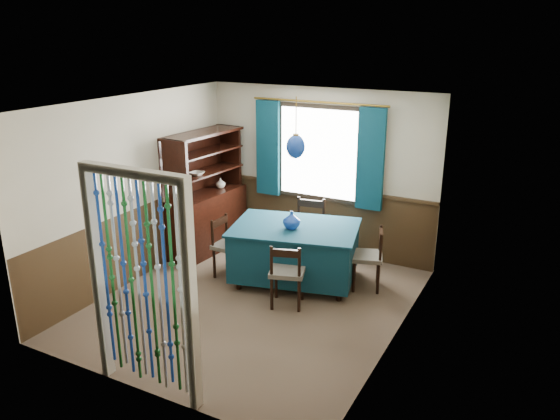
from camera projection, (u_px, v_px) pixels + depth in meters
The scene contains 22 objects.
floor at pixel (253, 303), 6.88m from camera, with size 4.00×4.00×0.00m, color brown.
ceiling at pixel (250, 103), 6.09m from camera, with size 4.00×4.00×0.00m, color silver.
wall_back at pixel (319, 172), 8.16m from camera, with size 3.60×3.60×0.00m, color #BDB39A.
wall_front at pixel (136, 272), 4.80m from camera, with size 3.60×3.60×0.00m, color #BDB39A.
wall_left at pixel (135, 189), 7.28m from camera, with size 4.00×4.00×0.00m, color #BDB39A.
wall_right at pixel (400, 234), 5.69m from camera, with size 4.00×4.00×0.00m, color #BDB39A.
wainscot_back at pixel (318, 220), 8.39m from camera, with size 3.60×3.60×0.00m, color #3A2816.
wainscot_front at pixel (144, 345), 5.05m from camera, with size 3.60×3.60×0.00m, color #3A2816.
wainscot_left at pixel (141, 242), 7.51m from camera, with size 4.00×4.00×0.00m, color #3A2816.
wainscot_right at pixel (394, 298), 5.93m from camera, with size 4.00×4.00×0.00m, color #3A2816.
window at pixel (319, 153), 8.03m from camera, with size 1.32×0.12×1.42m, color black.
doorway at pixel (142, 290), 4.92m from camera, with size 1.16×0.12×2.18m, color silver, non-canonical shape.
dining_table at pixel (295, 250), 7.34m from camera, with size 1.88×1.50×0.80m.
chair_near at pixel (287, 273), 6.68m from camera, with size 0.52×0.51×0.84m.
chair_far at pixel (308, 230), 7.98m from camera, with size 0.52×0.50×0.93m.
chair_left at pixel (228, 245), 7.52m from camera, with size 0.40×0.42×0.84m.
chair_right at pixel (369, 257), 7.16m from camera, with size 0.50×0.51×0.83m.
sideboard at pixel (206, 211), 8.36m from camera, with size 0.60×1.45×1.85m.
pendant_lamp at pixel (296, 146), 6.89m from camera, with size 0.24×0.24×0.78m.
vase_table at pixel (292, 221), 7.12m from camera, with size 0.21×0.21×0.22m, color navy.
bowl_shelf at pixel (197, 173), 7.91m from camera, with size 0.22×0.22×0.05m, color beige.
vase_sideboard at pixel (221, 182), 8.50m from camera, with size 0.16×0.16×0.17m, color beige.
Camera 1 is at (3.17, -5.29, 3.29)m, focal length 35.00 mm.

